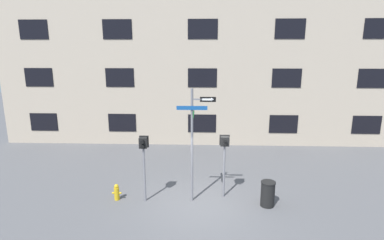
{
  "coord_description": "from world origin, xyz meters",
  "views": [
    {
      "loc": [
        0.07,
        -10.02,
        5.53
      ],
      "look_at": [
        -0.33,
        0.38,
        3.14
      ],
      "focal_mm": 28.0,
      "sensor_mm": 36.0,
      "label": 1
    }
  ],
  "objects_px": {
    "pedestrian_signal_left": "(144,152)",
    "trash_bin": "(268,194)",
    "street_sign_pole": "(194,136)",
    "fire_hydrant": "(117,192)",
    "pedestrian_signal_right": "(225,149)"
  },
  "relations": [
    {
      "from": "fire_hydrant",
      "to": "trash_bin",
      "type": "distance_m",
      "value": 5.64
    },
    {
      "from": "pedestrian_signal_left",
      "to": "fire_hydrant",
      "type": "xyz_separation_m",
      "value": [
        -1.1,
        0.04,
        -1.66
      ]
    },
    {
      "from": "pedestrian_signal_left",
      "to": "pedestrian_signal_right",
      "type": "distance_m",
      "value": 3.01
    },
    {
      "from": "pedestrian_signal_left",
      "to": "trash_bin",
      "type": "distance_m",
      "value": 4.78
    },
    {
      "from": "pedestrian_signal_right",
      "to": "fire_hydrant",
      "type": "relative_size",
      "value": 3.89
    },
    {
      "from": "street_sign_pole",
      "to": "trash_bin",
      "type": "xyz_separation_m",
      "value": [
        2.7,
        -0.29,
        -2.05
      ]
    },
    {
      "from": "street_sign_pole",
      "to": "trash_bin",
      "type": "distance_m",
      "value": 3.41
    },
    {
      "from": "pedestrian_signal_left",
      "to": "pedestrian_signal_right",
      "type": "xyz_separation_m",
      "value": [
        2.98,
        0.45,
        -0.03
      ]
    },
    {
      "from": "pedestrian_signal_right",
      "to": "trash_bin",
      "type": "distance_m",
      "value": 2.23
    },
    {
      "from": "pedestrian_signal_right",
      "to": "pedestrian_signal_left",
      "type": "bearing_deg",
      "value": -171.35
    },
    {
      "from": "pedestrian_signal_left",
      "to": "pedestrian_signal_right",
      "type": "bearing_deg",
      "value": 8.65
    },
    {
      "from": "fire_hydrant",
      "to": "trash_bin",
      "type": "xyz_separation_m",
      "value": [
        5.63,
        -0.24,
        0.17
      ]
    },
    {
      "from": "street_sign_pole",
      "to": "fire_hydrant",
      "type": "xyz_separation_m",
      "value": [
        -2.93,
        -0.06,
        -2.22
      ]
    },
    {
      "from": "pedestrian_signal_right",
      "to": "trash_bin",
      "type": "bearing_deg",
      "value": -22.67
    },
    {
      "from": "street_sign_pole",
      "to": "fire_hydrant",
      "type": "bearing_deg",
      "value": -178.91
    }
  ]
}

